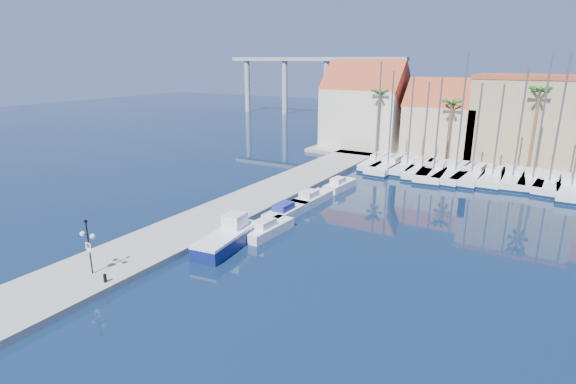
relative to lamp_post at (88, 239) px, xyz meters
The scene contains 29 objects.
ground 9.97m from the lamp_post, 27.65° to the left, with size 260.00×260.00×0.00m, color #081732.
quay_west 18.13m from the lamp_post, 91.78° to the left, with size 6.00×77.00×0.50m, color gray.
shore_north 55.64m from the lamp_post, 70.62° to the left, with size 54.00×16.00×0.50m, color gray.
lamp_post is the anchor object (origin of this frame).
bollard 2.80m from the lamp_post, 11.55° to the right, with size 0.21×0.21×0.53m, color black.
fishing_boat 10.08m from the lamp_post, 65.04° to the left, with size 2.99×6.85×2.32m.
motorboat_west_0 13.94m from the lamp_post, 66.86° to the left, with size 1.98×5.41×1.40m.
motorboat_west_1 17.92m from the lamp_post, 75.47° to the left, with size 1.92×5.71×1.40m.
motorboat_west_2 22.49m from the lamp_post, 78.17° to the left, with size 2.03×5.80×1.40m.
motorboat_west_3 28.53m from the lamp_post, 80.05° to the left, with size 2.01×5.12×1.40m.
sailboat_0 41.09m from the lamp_post, 83.52° to the left, with size 2.73×9.23×13.66m.
sailboat_1 40.70m from the lamp_post, 80.66° to the left, with size 3.23×10.87×12.54m.
sailboat_2 41.85m from the lamp_post, 77.73° to the left, with size 2.74×9.49×11.97m.
sailboat_3 42.04m from the lamp_post, 75.01° to the left, with size 3.69×11.51×11.37m.
sailboat_4 41.88m from the lamp_post, 72.68° to the left, with size 3.78×11.75×11.90m.
sailboat_5 43.14m from the lamp_post, 69.54° to the left, with size 3.96×11.72×14.71m.
sailboat_6 43.96m from the lamp_post, 67.39° to the left, with size 3.62×11.16×11.37m.
sailboat_7 44.68m from the lamp_post, 64.61° to the left, with size 2.45×9.23×11.29m.
sailboat_8 46.17m from the lamp_post, 62.63° to the left, with size 3.34×9.89×13.10m.
sailboat_9 47.23m from the lamp_post, 60.41° to the left, with size 2.82×9.55×14.43m.
sailboat_10 47.68m from the lamp_post, 58.34° to the left, with size 3.38×9.92×14.68m.
sailboat_11 48.21m from the lamp_post, 55.83° to the left, with size 3.13×11.27×14.11m.
building_0 51.57m from the lamp_post, 91.73° to the left, with size 12.30×9.00×13.50m.
building_1 52.53m from the lamp_post, 78.52° to the left, with size 10.30×8.00×11.00m.
building_2 56.74m from the lamp_post, 67.75° to the left, with size 14.20×10.20×11.50m.
palm_0 46.89m from the lamp_post, 86.99° to the left, with size 2.60×2.60×10.15m.
palm_1 48.34m from the lamp_post, 75.00° to the left, with size 2.60×2.60×9.15m.
palm_2 52.05m from the lamp_post, 64.20° to the left, with size 2.60×2.60×11.15m.
viaduct 91.98m from the lamp_post, 109.51° to the left, with size 48.00×2.20×14.45m.
Camera 1 is at (16.14, -20.73, 13.92)m, focal length 28.00 mm.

